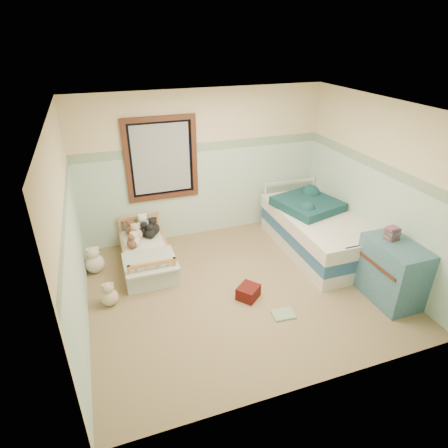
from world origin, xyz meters
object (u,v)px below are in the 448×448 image
object	(u,v)px
dresser	(392,272)
twin_bed_frame	(315,244)
plush_floor_tan	(109,297)
floor_book	(283,314)
red_pillow	(248,292)
toddler_bed_frame	(147,259)
plush_floor_cream	(95,263)

from	to	relation	value
dresser	twin_bed_frame	bearing A→B (deg)	101.05
plush_floor_tan	twin_bed_frame	xyz separation A→B (m)	(3.35, 0.32, -0.01)
dresser	floor_book	bearing A→B (deg)	175.16
dresser	red_pillow	size ratio (longest dim) A/B	2.95
toddler_bed_frame	red_pillow	xyz separation A→B (m)	(1.19, -1.29, 0.00)
plush_floor_cream	plush_floor_tan	size ratio (longest dim) A/B	1.23
toddler_bed_frame	plush_floor_tan	bearing A→B (deg)	-127.29
plush_floor_tan	plush_floor_cream	bearing A→B (deg)	99.83
toddler_bed_frame	plush_floor_tan	size ratio (longest dim) A/B	5.87
red_pillow	plush_floor_cream	bearing A→B (deg)	145.55
plush_floor_cream	red_pillow	xyz separation A→B (m)	(1.96, -1.35, -0.05)
red_pillow	floor_book	bearing A→B (deg)	-59.02
twin_bed_frame	red_pillow	xyz separation A→B (m)	(-1.53, -0.79, -0.02)
plush_floor_tan	twin_bed_frame	distance (m)	3.36
plush_floor_cream	dresser	xyz separation A→B (m)	(3.77, -1.96, 0.28)
plush_floor_cream	dresser	world-z (taller)	dresser
twin_bed_frame	plush_floor_tan	bearing A→B (deg)	-174.61
dresser	toddler_bed_frame	bearing A→B (deg)	147.53
plush_floor_tan	red_pillow	xyz separation A→B (m)	(1.81, -0.48, -0.03)
dresser	plush_floor_tan	bearing A→B (deg)	163.23
red_pillow	floor_book	distance (m)	0.57
red_pillow	twin_bed_frame	bearing A→B (deg)	27.30
floor_book	toddler_bed_frame	bearing A→B (deg)	134.70
dresser	plush_floor_cream	bearing A→B (deg)	152.53
plush_floor_cream	red_pillow	distance (m)	2.38
twin_bed_frame	dresser	world-z (taller)	dresser
twin_bed_frame	dresser	distance (m)	1.47
plush_floor_tan	dresser	xyz separation A→B (m)	(3.62, -1.09, 0.31)
toddler_bed_frame	twin_bed_frame	size ratio (longest dim) A/B	0.67
twin_bed_frame	red_pillow	world-z (taller)	twin_bed_frame
toddler_bed_frame	plush_floor_tan	distance (m)	1.03
plush_floor_cream	plush_floor_tan	distance (m)	0.88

